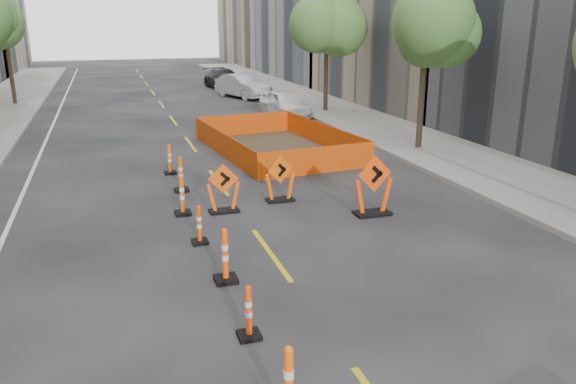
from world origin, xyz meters
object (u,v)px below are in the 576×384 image
object	(u,v)px
channelizer_3	(249,312)
parked_car_near	(285,103)
channelizer_7	(181,174)
parked_car_far	(224,79)
channelizer_6	(182,195)
chevron_sign_left	(223,188)
chevron_sign_center	(280,178)
channelizer_8	(170,159)
chevron_sign_right	(374,185)
parked_car_mid	(243,86)
channelizer_5	(199,224)
channelizer_4	(225,255)

from	to	relation	value
channelizer_3	parked_car_near	size ratio (longest dim) A/B	0.23
channelizer_7	parked_car_far	size ratio (longest dim) A/B	0.22
channelizer_6	channelizer_7	distance (m)	2.15
channelizer_6	chevron_sign_left	distance (m)	1.10
channelizer_6	parked_car_far	distance (m)	28.36
channelizer_7	chevron_sign_center	world-z (taller)	chevron_sign_center
channelizer_8	chevron_sign_right	distance (m)	7.46
channelizer_6	chevron_sign_center	size ratio (longest dim) A/B	0.80
parked_car_mid	channelizer_5	bearing A→B (deg)	-125.98
channelizer_6	parked_car_mid	world-z (taller)	parked_car_mid
channelizer_3	parked_car_far	xyz separation A→B (m)	(6.60, 33.95, 0.25)
channelizer_7	parked_car_mid	distance (m)	21.10
chevron_sign_left	channelizer_4	bearing A→B (deg)	-93.87
parked_car_mid	chevron_sign_center	bearing A→B (deg)	-120.98
chevron_sign_right	parked_car_mid	xyz separation A→B (m)	(2.16, 23.69, -0.04)
parked_car_mid	parked_car_far	distance (m)	5.39
chevron_sign_right	parked_car_near	distance (m)	15.90
channelizer_4	parked_car_mid	bearing A→B (deg)	75.78
channelizer_6	parked_car_near	distance (m)	15.94
channelizer_6	channelizer_7	bearing A→B (deg)	83.41
chevron_sign_left	parked_car_mid	distance (m)	23.04
chevron_sign_left	chevron_sign_right	bearing A→B (deg)	-13.45
channelizer_4	chevron_sign_center	distance (m)	5.26
channelizer_4	chevron_sign_left	world-z (taller)	chevron_sign_left
channelizer_6	channelizer_7	size ratio (longest dim) A/B	0.99
channelizer_7	chevron_sign_right	world-z (taller)	chevron_sign_right
channelizer_6	chevron_sign_right	world-z (taller)	chevron_sign_right
chevron_sign_center	parked_car_near	distance (m)	14.55
chevron_sign_center	parked_car_mid	distance (m)	22.21
parked_car_near	channelizer_6	bearing A→B (deg)	-123.55
chevron_sign_left	chevron_sign_center	bearing A→B (deg)	22.30
channelizer_3	chevron_sign_right	bearing A→B (deg)	46.62
channelizer_3	chevron_sign_left	distance (m)	6.34
channelizer_3	channelizer_6	distance (m)	6.42
parked_car_near	parked_car_far	world-z (taller)	parked_car_far
chevron_sign_left	channelizer_6	bearing A→B (deg)	-179.84
channelizer_5	parked_car_far	xyz separation A→B (m)	(6.70, 29.67, 0.25)
channelizer_6	chevron_sign_left	world-z (taller)	chevron_sign_left
channelizer_4	parked_car_mid	world-z (taller)	parked_car_mid
channelizer_6	chevron_sign_left	xyz separation A→B (m)	(1.09, -0.14, 0.14)
channelizer_7	channelizer_4	bearing A→B (deg)	-89.82
channelizer_5	channelizer_7	world-z (taller)	channelizer_7
chevron_sign_right	parked_car_mid	distance (m)	23.79
channelizer_3	channelizer_5	xyz separation A→B (m)	(-0.11, 4.28, -0.00)
parked_car_near	channelizer_4	bearing A→B (deg)	-117.13
channelizer_8	channelizer_4	bearing A→B (deg)	-89.27
channelizer_3	chevron_sign_right	size ratio (longest dim) A/B	0.58
channelizer_6	channelizer_8	distance (m)	4.28
channelizer_3	channelizer_4	size ratio (longest dim) A/B	0.84
chevron_sign_left	parked_car_far	world-z (taller)	parked_car_far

